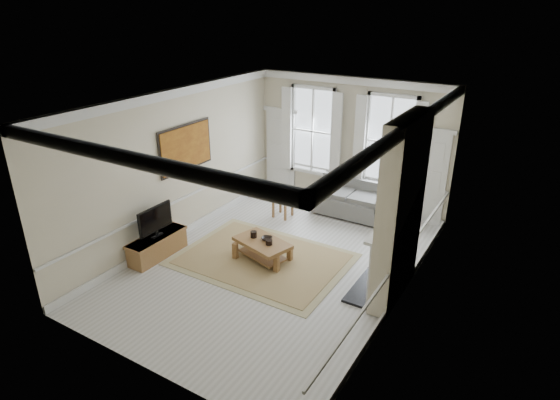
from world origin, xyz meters
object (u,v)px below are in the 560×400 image
Objects in this scene: tv_stand at (158,246)px; sofa at (353,201)px; side_table at (283,201)px; coffee_table at (262,244)px.

sofa is at bearing 56.92° from tv_stand.
sofa reaches higher than side_table.
tv_stand is at bearing -137.04° from coffee_table.
side_table is at bearing -144.58° from sofa.
coffee_table is at bearing 27.39° from tv_stand.
side_table is 0.41× the size of coffee_table.
coffee_table is at bearing -70.37° from side_table.
sofa is at bearing 35.42° from side_table.
tv_stand is at bearing -123.08° from sofa.
side_table reaches higher than coffee_table.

